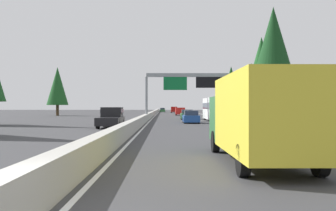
{
  "coord_description": "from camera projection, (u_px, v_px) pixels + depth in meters",
  "views": [
    {
      "loc": [
        -5.48,
        -2.1,
        1.93
      ],
      "look_at": [
        45.6,
        -2.63,
        2.06
      ],
      "focal_mm": 41.83,
      "sensor_mm": 36.0,
      "label": 1
    }
  ],
  "objects": [
    {
      "name": "oncoming_near",
      "position": [
        111.0,
        117.0,
        36.08
      ],
      "size": [
        5.6,
        2.0,
        1.86
      ],
      "rotation": [
        0.0,
        0.0,
        3.14
      ],
      "color": "black",
      "rests_on": "ground"
    },
    {
      "name": "minivan_near_center",
      "position": [
        180.0,
        111.0,
        85.53
      ],
      "size": [
        5.0,
        1.95,
        1.69
      ],
      "color": "red",
      "rests_on": "ground"
    },
    {
      "name": "conifer_right_mid",
      "position": [
        261.0,
        70.0,
        54.55
      ],
      "size": [
        5.13,
        5.13,
        11.66
      ],
      "color": "#4C3823",
      "rests_on": "ground"
    },
    {
      "name": "bus_distant_a",
      "position": [
        216.0,
        108.0,
        52.68
      ],
      "size": [
        11.5,
        2.55,
        3.1
      ],
      "color": "white",
      "rests_on": "ground"
    },
    {
      "name": "sign_gantry_overhead",
      "position": [
        193.0,
        83.0,
        53.44
      ],
      "size": [
        0.5,
        12.68,
        6.48
      ],
      "color": "gray",
      "rests_on": "ground"
    },
    {
      "name": "pickup_far_center",
      "position": [
        174.0,
        110.0,
        120.32
      ],
      "size": [
        5.6,
        2.0,
        1.86
      ],
      "color": "maroon",
      "rests_on": "ground"
    },
    {
      "name": "sedan_far_right",
      "position": [
        191.0,
        117.0,
        45.44
      ],
      "size": [
        4.4,
        1.8,
        1.47
      ],
      "color": "#1E4793",
      "rests_on": "ground"
    },
    {
      "name": "median_barrier",
      "position": [
        153.0,
        113.0,
        85.45
      ],
      "size": [
        180.0,
        0.56,
        0.9
      ],
      "primitive_type": "cube",
      "color": "#ADAAA3",
      "rests_on": "ground"
    },
    {
      "name": "conifer_right_distant",
      "position": [
        251.0,
        83.0,
        92.63
      ],
      "size": [
        5.4,
        5.4,
        12.27
      ],
      "color": "#4C3823",
      "rests_on": "ground"
    },
    {
      "name": "shoulder_stripe_median",
      "position": [
        154.0,
        116.0,
        75.45
      ],
      "size": [
        160.0,
        0.16,
        0.01
      ],
      "primitive_type": "cube",
      "color": "silver",
      "rests_on": "ground"
    },
    {
      "name": "conifer_left_mid",
      "position": [
        57.0,
        86.0,
        81.9
      ],
      "size": [
        4.49,
        4.49,
        10.2
      ],
      "color": "#4C3823",
      "rests_on": "ground"
    },
    {
      "name": "conifer_right_far",
      "position": [
        231.0,
        86.0,
        84.27
      ],
      "size": [
        4.67,
        4.67,
        10.61
      ],
      "color": "#4C3823",
      "rests_on": "ground"
    },
    {
      "name": "shoulder_stripe_right",
      "position": [
        213.0,
        116.0,
        75.57
      ],
      "size": [
        160.0,
        0.16,
        0.01
      ],
      "primitive_type": "cube",
      "color": "silver",
      "rests_on": "ground"
    },
    {
      "name": "sedan_mid_right",
      "position": [
        187.0,
        115.0,
        58.27
      ],
      "size": [
        4.4,
        1.8,
        1.47
      ],
      "color": "#2D6B38",
      "rests_on": "ground"
    },
    {
      "name": "sedan_near_right",
      "position": [
        163.0,
        110.0,
        132.39
      ],
      "size": [
        4.4,
        1.8,
        1.47
      ],
      "color": "#2D6B38",
      "rests_on": "ground"
    },
    {
      "name": "conifer_right_near",
      "position": [
        273.0,
        52.0,
        50.11
      ],
      "size": [
        6.49,
        6.49,
        14.75
      ],
      "color": "#4C3823",
      "rests_on": "ground"
    },
    {
      "name": "ground_plane",
      "position": [
        151.0,
        118.0,
        65.45
      ],
      "size": [
        320.0,
        320.0,
        0.0
      ],
      "primitive_type": "plane",
      "color": "#38383A"
    },
    {
      "name": "box_truck_far_left",
      "position": [
        258.0,
        116.0,
        13.37
      ],
      "size": [
        8.5,
        2.4,
        2.95
      ],
      "color": "gold",
      "rests_on": "ground"
    }
  ]
}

